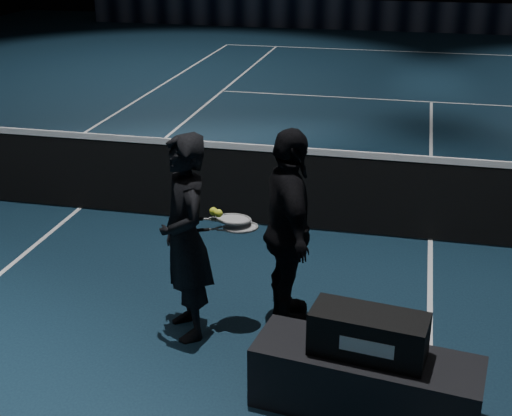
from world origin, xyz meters
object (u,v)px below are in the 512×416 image
at_px(player_bench, 365,382).
at_px(player_b, 289,230).
at_px(racket_upper, 234,219).
at_px(tennis_balls, 216,210).
at_px(racket_bag, 369,334).
at_px(player_a, 185,238).
at_px(racket_lower, 241,227).

xyz_separation_m(player_bench, player_b, (-0.75, 1.05, 0.63)).
relative_size(racket_upper, tennis_balls, 5.67).
distance_m(racket_bag, racket_upper, 1.53).
height_order(racket_upper, tennis_balls, tennis_balls).
relative_size(player_a, racket_lower, 2.54).
relative_size(player_a, racket_upper, 2.54).
bearing_deg(player_bench, player_a, 162.93).
bearing_deg(player_bench, racket_lower, 149.35).
xyz_separation_m(player_a, tennis_balls, (0.23, 0.10, 0.22)).
bearing_deg(racket_upper, player_bench, -64.81).
distance_m(player_a, racket_lower, 0.45).
relative_size(racket_lower, racket_upper, 1.00).
bearing_deg(racket_upper, player_b, -9.08).
relative_size(racket_bag, racket_upper, 1.15).
height_order(player_a, racket_lower, player_a).
bearing_deg(player_bench, racket_bag, -171.95).
relative_size(player_bench, player_a, 0.91).
xyz_separation_m(player_a, player_b, (0.78, 0.33, 0.00)).
xyz_separation_m(player_b, tennis_balls, (-0.55, -0.23, 0.22)).
bearing_deg(racket_upper, player_a, -178.29).
bearing_deg(racket_bag, player_bench, 8.05).
bearing_deg(player_b, racket_bag, -167.45).
bearing_deg(racket_lower, racket_upper, 141.34).
xyz_separation_m(player_bench, racket_bag, (-0.00, 0.00, 0.39)).
relative_size(player_b, tennis_balls, 14.38).
relative_size(player_bench, tennis_balls, 13.06).
bearing_deg(player_a, player_b, 79.52).
bearing_deg(tennis_balls, player_b, 22.60).
distance_m(player_bench, player_a, 1.80).
distance_m(racket_upper, tennis_balls, 0.18).
height_order(player_a, racket_upper, player_a).
relative_size(racket_bag, player_b, 0.45).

